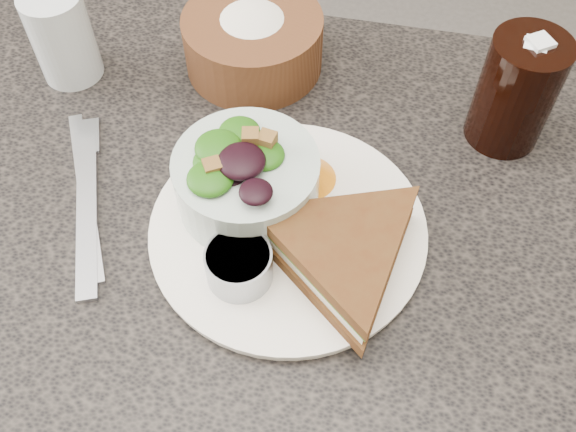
% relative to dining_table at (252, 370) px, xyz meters
% --- Properties ---
extents(dining_table, '(1.00, 0.70, 0.75)m').
position_rel_dining_table_xyz_m(dining_table, '(0.00, 0.00, 0.00)').
color(dining_table, black).
rests_on(dining_table, floor).
extents(dinner_plate, '(0.27, 0.27, 0.01)m').
position_rel_dining_table_xyz_m(dinner_plate, '(0.05, 0.01, 0.38)').
color(dinner_plate, white).
rests_on(dinner_plate, dining_table).
extents(sandwich, '(0.26, 0.26, 0.05)m').
position_rel_dining_table_xyz_m(sandwich, '(0.11, -0.03, 0.41)').
color(sandwich, '#482F15').
rests_on(sandwich, dinner_plate).
extents(salad_bowl, '(0.18, 0.18, 0.08)m').
position_rel_dining_table_xyz_m(salad_bowl, '(0.01, 0.03, 0.43)').
color(salad_bowl, '#A8BEB6').
rests_on(salad_bowl, dinner_plate).
extents(dressing_ramekin, '(0.08, 0.08, 0.04)m').
position_rel_dining_table_xyz_m(dressing_ramekin, '(0.02, -0.06, 0.41)').
color(dressing_ramekin, gray).
rests_on(dressing_ramekin, dinner_plate).
extents(orange_wedge, '(0.09, 0.09, 0.03)m').
position_rel_dining_table_xyz_m(orange_wedge, '(0.06, 0.07, 0.40)').
color(orange_wedge, orange).
rests_on(orange_wedge, dinner_plate).
extents(fork, '(0.10, 0.20, 0.01)m').
position_rel_dining_table_xyz_m(fork, '(-0.15, -0.01, 0.38)').
color(fork, '#AAAEB8').
rests_on(fork, dining_table).
extents(knife, '(0.12, 0.21, 0.00)m').
position_rel_dining_table_xyz_m(knife, '(-0.16, 0.01, 0.38)').
color(knife, '#B0B2B8').
rests_on(knife, dining_table).
extents(bread_basket, '(0.21, 0.21, 0.09)m').
position_rel_dining_table_xyz_m(bread_basket, '(-0.04, 0.24, 0.42)').
color(bread_basket, brown).
rests_on(bread_basket, dining_table).
extents(cola_glass, '(0.10, 0.10, 0.14)m').
position_rel_dining_table_xyz_m(cola_glass, '(0.26, 0.19, 0.44)').
color(cola_glass, black).
rests_on(cola_glass, dining_table).
extents(water_glass, '(0.07, 0.07, 0.11)m').
position_rel_dining_table_xyz_m(water_glass, '(-0.25, 0.18, 0.43)').
color(water_glass, silver).
rests_on(water_glass, dining_table).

